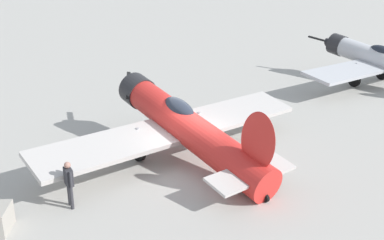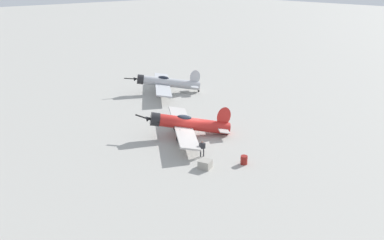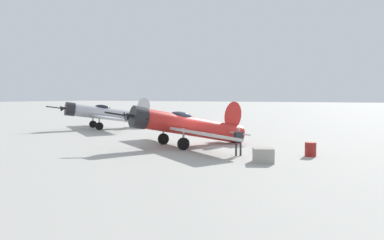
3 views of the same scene
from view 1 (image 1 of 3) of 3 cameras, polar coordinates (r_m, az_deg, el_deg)
name	(u,v)px [view 1 (image 1 of 3)]	position (r m, az deg, el deg)	size (l,w,h in m)	color
ground_plane	(192,162)	(18.01, 0.00, -5.40)	(400.00, 400.00, 0.00)	#A8A59E
airplane_foreground	(184,126)	(17.82, -0.98, -0.79)	(11.16, 9.08, 3.26)	red
ground_crew_mechanic	(69,180)	(15.04, -15.34, -7.35)	(0.46, 0.48, 1.61)	#2D2D33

